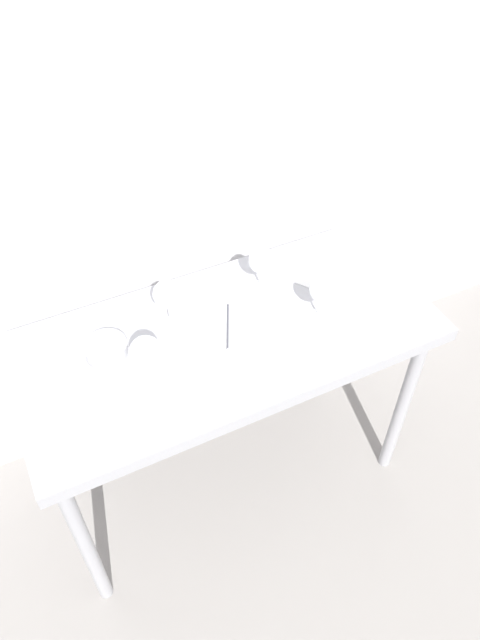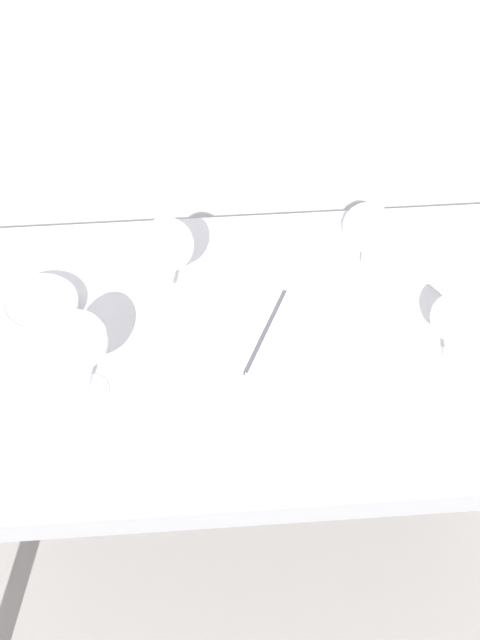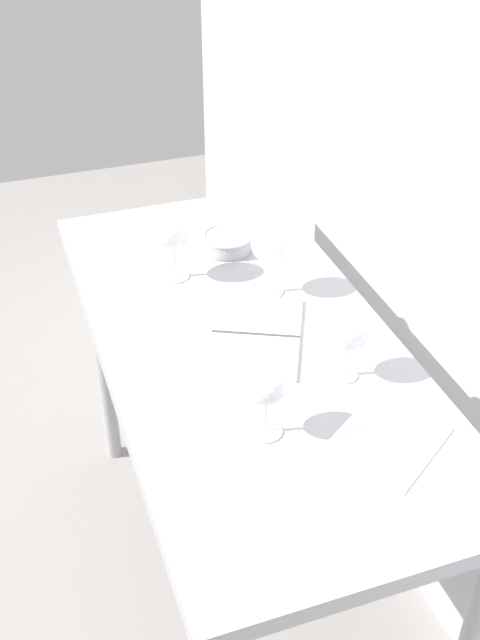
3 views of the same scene
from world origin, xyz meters
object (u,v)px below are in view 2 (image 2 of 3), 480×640
object	(u,v)px
wine_glass_near_right	(455,319)
open_notebook	(266,332)
wine_glass_near_left	(77,342)
tasting_bowl	(40,309)
wine_glass_far_right	(367,229)
tasting_sheet_upper	(472,270)
wine_glass_far_left	(167,247)

from	to	relation	value
wine_glass_near_right	open_notebook	world-z (taller)	wine_glass_near_right
wine_glass_near_left	open_notebook	size ratio (longest dim) A/B	0.51
tasting_bowl	wine_glass_far_right	bearing A→B (deg)	6.44
wine_glass_far_right	tasting_sheet_upper	size ratio (longest dim) A/B	0.77
tasting_sheet_upper	wine_glass_near_right	bearing A→B (deg)	-149.60
wine_glass_far_right	wine_glass_near_left	bearing A→B (deg)	-154.77
wine_glass_near_right	wine_glass_near_left	world-z (taller)	wine_glass_near_left
wine_glass_near_left	wine_glass_far_right	xyz separation A→B (m)	(0.50, 0.24, -0.02)
wine_glass_near_left	tasting_bowl	distance (m)	0.22
tasting_bowl	tasting_sheet_upper	bearing A→B (deg)	4.24
wine_glass_far_right	tasting_bowl	xyz separation A→B (m)	(-0.59, -0.07, -0.09)
wine_glass_near_left	wine_glass_far_right	distance (m)	0.55
wine_glass_far_left	tasting_sheet_upper	bearing A→B (deg)	2.67
open_notebook	tasting_sheet_upper	xyz separation A→B (m)	(0.40, 0.12, -0.00)
wine_glass_near_right	wine_glass_far_right	bearing A→B (deg)	116.12
wine_glass_far_right	tasting_sheet_upper	world-z (taller)	wine_glass_far_right
wine_glass_far_right	open_notebook	xyz separation A→B (m)	(-0.19, -0.13, -0.11)
wine_glass_near_left	wine_glass_far_right	bearing A→B (deg)	25.23
wine_glass_far_right	tasting_sheet_upper	xyz separation A→B (m)	(0.21, -0.01, -0.12)
tasting_bowl	wine_glass_far_left	bearing A→B (deg)	8.06
wine_glass_far_left	wine_glass_near_right	bearing A→B (deg)	-21.87
wine_glass_far_right	tasting_sheet_upper	bearing A→B (deg)	-1.96
wine_glass_near_left	wine_glass_far_left	bearing A→B (deg)	54.44
open_notebook	tasting_bowl	bearing A→B (deg)	-163.68
wine_glass_far_left	tasting_bowl	distance (m)	0.26
wine_glass_near_right	tasting_sheet_upper	bearing A→B (deg)	64.41
wine_glass_far_right	wine_glass_far_left	xyz separation A→B (m)	(-0.36, -0.03, 0.02)
wine_glass_near_left	wine_glass_far_left	distance (m)	0.25
open_notebook	wine_glass_near_right	bearing A→B (deg)	8.73
wine_glass_far_right	open_notebook	distance (m)	0.26
open_notebook	wine_glass_far_right	bearing A→B (deg)	59.72
wine_glass_near_left	tasting_sheet_upper	size ratio (longest dim) A/B	0.87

